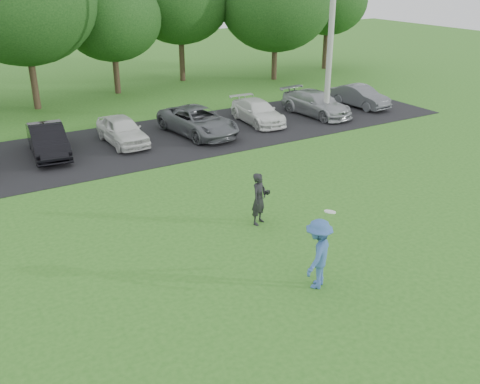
# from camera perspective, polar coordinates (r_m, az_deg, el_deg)

# --- Properties ---
(ground) EXTENTS (100.00, 100.00, 0.00)m
(ground) POSITION_cam_1_polar(r_m,az_deg,el_deg) (13.31, 7.88, -10.31)
(ground) COLOR #306C1E
(ground) RESTS_ON ground
(parking_lot) EXTENTS (32.00, 6.50, 0.03)m
(parking_lot) POSITION_cam_1_polar(r_m,az_deg,el_deg) (23.81, -11.85, 4.93)
(parking_lot) COLOR black
(parking_lot) RESTS_ON ground
(utility_pole) EXTENTS (0.28, 0.28, 9.86)m
(utility_pole) POSITION_cam_1_polar(r_m,az_deg,el_deg) (26.82, 9.78, 17.87)
(utility_pole) COLOR #AEAFA9
(utility_pole) RESTS_ON ground
(frisbee_player) EXTENTS (1.33, 1.19, 2.10)m
(frisbee_player) POSITION_cam_1_polar(r_m,az_deg,el_deg) (13.02, 8.32, -6.54)
(frisbee_player) COLOR #3A62A5
(frisbee_player) RESTS_ON ground
(camera_bystander) EXTENTS (0.70, 0.62, 1.62)m
(camera_bystander) POSITION_cam_1_polar(r_m,az_deg,el_deg) (15.99, 2.05, -0.72)
(camera_bystander) COLOR black
(camera_bystander) RESTS_ON ground
(parked_cars) EXTENTS (28.26, 4.83, 1.26)m
(parked_cars) POSITION_cam_1_polar(r_m,az_deg,el_deg) (23.50, -12.70, 6.18)
(parked_cars) COLOR white
(parked_cars) RESTS_ON parking_lot
(tree_row) EXTENTS (42.39, 9.85, 8.64)m
(tree_row) POSITION_cam_1_polar(r_m,az_deg,el_deg) (32.53, -16.12, 18.20)
(tree_row) COLOR #38281C
(tree_row) RESTS_ON ground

